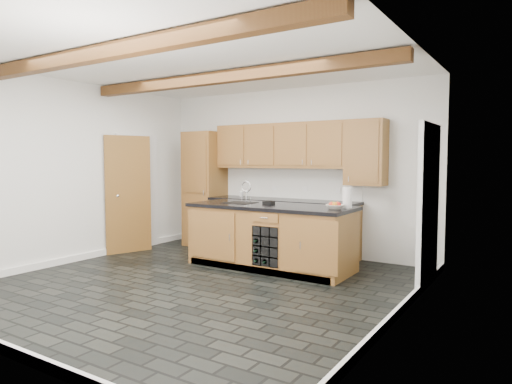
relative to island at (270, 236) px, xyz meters
The scene contains 10 objects.
ground 1.40m from the island, 103.41° to the right, with size 5.00×5.00×0.00m, color black.
room_shell 1.36m from the island, 117.42° to the right, with size 5.01×5.00×5.00m.
back_cabinetry 1.28m from the island, 125.61° to the left, with size 3.65×0.62×2.20m.
island is the anchor object (origin of this frame).
faucet 0.75m from the island, behind, with size 0.45×0.40×0.34m.
kitchen_scale 0.50m from the island, 134.33° to the left, with size 0.19×0.13×0.05m.
fruit_bowl 1.13m from the island, ahead, with size 0.24×0.24×0.06m, color silver.
fruit_cluster 1.14m from the island, ahead, with size 0.16×0.17×0.07m.
paper_towel 1.28m from the island, ahead, with size 0.13×0.13×0.29m, color white.
mug 1.68m from the island, 139.81° to the left, with size 0.10×0.10×0.10m, color white.
Camera 1 is at (3.69, -4.43, 1.58)m, focal length 32.00 mm.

